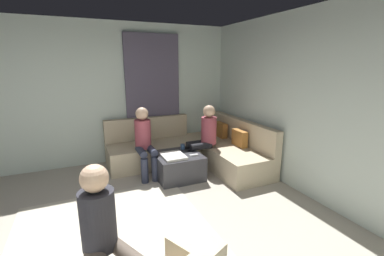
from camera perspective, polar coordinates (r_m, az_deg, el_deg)
wall_back at (r=3.93m, az=28.25°, el=3.74°), size 6.00×0.12×2.70m
wall_left at (r=5.35m, az=-22.37°, el=6.59°), size 0.12×6.00×2.70m
curtain_panel at (r=5.45m, az=-8.41°, el=6.54°), size 0.06×1.10×2.50m
area_rug at (r=3.22m, az=-16.10°, el=-23.41°), size 2.60×2.20×0.01m
sectional_couch at (r=5.16m, az=0.49°, el=-4.79°), size 2.10×2.55×0.87m
ottoman at (r=4.59m, az=-3.08°, el=-8.18°), size 0.76×0.76×0.42m
folded_blanket at (r=4.38m, az=-4.13°, el=-6.07°), size 0.44×0.36×0.04m
coffee_mug at (r=4.75m, az=-2.04°, el=-4.07°), size 0.08×0.08×0.10m
game_remote at (r=4.43m, az=0.39°, el=-5.89°), size 0.05×0.15×0.02m
person_on_couch_back at (r=4.81m, az=2.62°, el=-1.52°), size 0.30×0.60×1.20m
person_on_couch_side at (r=4.60m, az=-10.28°, el=-2.43°), size 0.60×0.30×1.20m
person_on_armchair at (r=2.32m, az=-18.29°, el=-20.65°), size 0.60×0.45×1.18m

